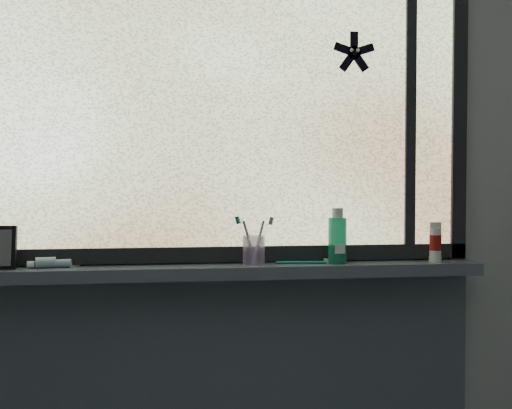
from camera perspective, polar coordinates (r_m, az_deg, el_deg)
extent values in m
cube|color=#9EA3A8|center=(1.90, -2.19, 1.13)|extent=(3.00, 0.01, 2.50)
cube|color=#464F5D|center=(1.85, -1.97, -6.66)|extent=(1.62, 0.14, 0.04)
cube|color=silver|center=(1.90, -2.14, 9.60)|extent=(1.50, 0.01, 1.00)
cube|color=black|center=(1.89, -2.11, -4.95)|extent=(1.60, 0.03, 0.05)
cube|color=black|center=(2.11, 19.57, 8.71)|extent=(0.05, 0.03, 1.10)
cube|color=black|center=(2.04, 15.12, 9.00)|extent=(0.03, 0.03, 1.00)
cylinder|color=#B19ED1|center=(1.84, -0.22, -4.61)|extent=(0.09, 0.09, 0.09)
cylinder|color=#1FA173|center=(1.89, 8.15, -3.11)|extent=(0.07, 0.07, 0.15)
cylinder|color=silver|center=(2.00, 17.50, -3.48)|extent=(0.04, 0.04, 0.09)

